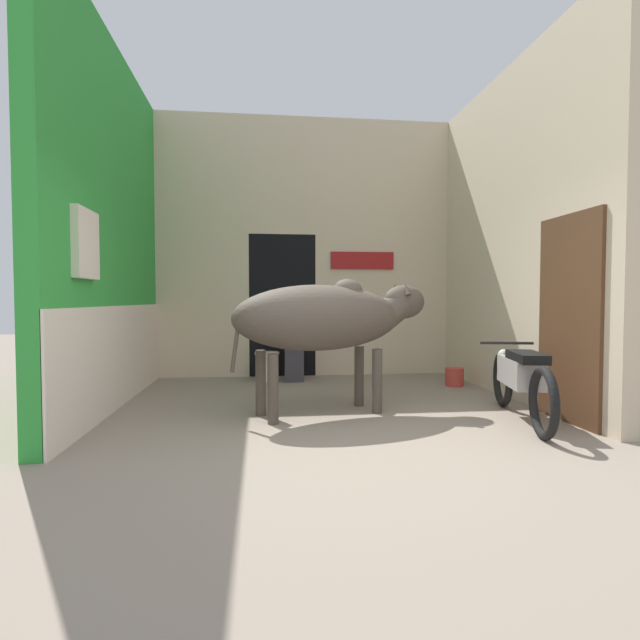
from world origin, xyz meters
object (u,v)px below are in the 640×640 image
at_px(cow, 328,318).
at_px(plastic_stool, 267,366).
at_px(motorcycle_near, 521,378).
at_px(shopkeeper_seated, 294,339).
at_px(bucket, 454,377).

bearing_deg(cow, plastic_stool, 105.89).
relative_size(cow, plastic_stool, 5.27).
bearing_deg(plastic_stool, motorcycle_near, -47.45).
xyz_separation_m(shopkeeper_seated, bucket, (2.27, -0.74, -0.50)).
distance_m(motorcycle_near, bucket, 2.09).
bearing_deg(shopkeeper_seated, plastic_stool, -175.98).
bearing_deg(cow, motorcycle_near, -16.30).
bearing_deg(motorcycle_near, shopkeeper_seated, 127.37).
distance_m(plastic_stool, bucket, 2.77).
bearing_deg(cow, bucket, 36.28).
xyz_separation_m(cow, motorcycle_near, (1.92, -0.56, -0.61)).
bearing_deg(plastic_stool, bucket, -14.97).
xyz_separation_m(cow, bucket, (2.04, 1.50, -0.92)).
bearing_deg(shopkeeper_seated, motorcycle_near, -52.63).
bearing_deg(shopkeeper_seated, cow, -84.29).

